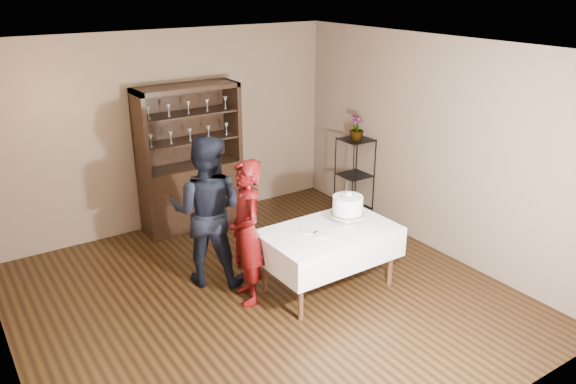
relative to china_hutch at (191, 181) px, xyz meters
name	(u,v)px	position (x,y,z in m)	size (l,w,h in m)	color
floor	(263,298)	(-0.20, -2.25, -0.66)	(5.00, 5.00, 0.00)	black
ceiling	(259,49)	(-0.20, -2.25, 2.04)	(5.00, 5.00, 0.00)	white
back_wall	(167,131)	(-0.20, 0.25, 0.69)	(5.00, 0.02, 2.70)	brown
wall_right	(432,146)	(2.30, -2.25, 0.69)	(0.02, 5.00, 2.70)	brown
china_hutch	(191,181)	(0.00, 0.00, 0.00)	(1.40, 0.48, 2.00)	black
plant_etagere	(354,175)	(2.08, -1.05, -0.01)	(0.42, 0.42, 1.20)	black
cake_table	(329,244)	(0.53, -2.47, -0.10)	(1.48, 0.92, 0.74)	white
woman	(247,233)	(-0.34, -2.16, 0.14)	(0.59, 0.38, 1.60)	#340504
man	(207,211)	(-0.50, -1.56, 0.21)	(0.85, 0.66, 1.76)	black
cake	(348,207)	(0.79, -2.46, 0.28)	(0.44, 0.44, 0.52)	silver
plate_near	(321,235)	(0.37, -2.54, 0.08)	(0.19, 0.19, 0.01)	silver
plate_far	(309,231)	(0.32, -2.39, 0.08)	(0.19, 0.19, 0.01)	silver
potted_plant	(357,128)	(2.04, -1.10, 0.70)	(0.20, 0.20, 0.35)	#4D7537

